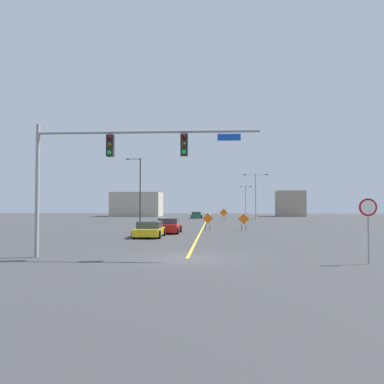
{
  "coord_description": "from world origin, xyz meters",
  "views": [
    {
      "loc": [
        1.27,
        -18.47,
        2.49
      ],
      "look_at": [
        -1.27,
        26.48,
        4.05
      ],
      "focal_mm": 36.6,
      "sensor_mm": 36.0,
      "label": 1
    }
  ],
  "objects_px": {
    "car_red_far": "(169,226)",
    "construction_sign_left_lane": "(208,219)",
    "traffic_signal_assembly": "(111,157)",
    "street_lamp_near_left": "(256,192)",
    "car_green_near": "(197,215)",
    "stop_sign": "(368,218)",
    "construction_sign_right_lane": "(224,213)",
    "construction_sign_median_far": "(244,220)",
    "street_lamp_mid_right": "(246,198)",
    "street_lamp_far_left": "(139,187)",
    "car_yellow_distant": "(150,229)"
  },
  "relations": [
    {
      "from": "car_red_far",
      "to": "construction_sign_left_lane",
      "type": "bearing_deg",
      "value": 51.5
    },
    {
      "from": "traffic_signal_assembly",
      "to": "street_lamp_near_left",
      "type": "xyz_separation_m",
      "value": [
        12.35,
        51.67,
        0.06
      ]
    },
    {
      "from": "car_green_near",
      "to": "car_red_far",
      "type": "bearing_deg",
      "value": -90.9
    },
    {
      "from": "stop_sign",
      "to": "traffic_signal_assembly",
      "type": "bearing_deg",
      "value": 173.18
    },
    {
      "from": "traffic_signal_assembly",
      "to": "car_red_far",
      "type": "distance_m",
      "value": 17.33
    },
    {
      "from": "construction_sign_right_lane",
      "to": "construction_sign_median_far",
      "type": "bearing_deg",
      "value": -86.27
    },
    {
      "from": "construction_sign_median_far",
      "to": "construction_sign_left_lane",
      "type": "relative_size",
      "value": 0.99
    },
    {
      "from": "construction_sign_left_lane",
      "to": "car_red_far",
      "type": "bearing_deg",
      "value": -128.5
    },
    {
      "from": "construction_sign_left_lane",
      "to": "car_red_far",
      "type": "xyz_separation_m",
      "value": [
        -3.47,
        -4.36,
        -0.44
      ]
    },
    {
      "from": "street_lamp_mid_right",
      "to": "construction_sign_right_lane",
      "type": "relative_size",
      "value": 3.62
    },
    {
      "from": "street_lamp_near_left",
      "to": "construction_sign_left_lane",
      "type": "height_order",
      "value": "street_lamp_near_left"
    },
    {
      "from": "street_lamp_mid_right",
      "to": "car_red_far",
      "type": "height_order",
      "value": "street_lamp_mid_right"
    },
    {
      "from": "construction_sign_median_far",
      "to": "construction_sign_right_lane",
      "type": "height_order",
      "value": "construction_sign_right_lane"
    },
    {
      "from": "construction_sign_median_far",
      "to": "car_red_far",
      "type": "height_order",
      "value": "construction_sign_median_far"
    },
    {
      "from": "street_lamp_far_left",
      "to": "street_lamp_near_left",
      "type": "relative_size",
      "value": 1.12
    },
    {
      "from": "street_lamp_far_left",
      "to": "car_green_near",
      "type": "xyz_separation_m",
      "value": [
        6.9,
        23.44,
        -4.4
      ]
    },
    {
      "from": "stop_sign",
      "to": "street_lamp_near_left",
      "type": "relative_size",
      "value": 0.34
    },
    {
      "from": "street_lamp_near_left",
      "to": "construction_sign_right_lane",
      "type": "relative_size",
      "value": 4.06
    },
    {
      "from": "car_yellow_distant",
      "to": "car_red_far",
      "type": "bearing_deg",
      "value": 77.9
    },
    {
      "from": "construction_sign_median_far",
      "to": "car_red_far",
      "type": "relative_size",
      "value": 0.43
    },
    {
      "from": "car_red_far",
      "to": "stop_sign",
      "type": "bearing_deg",
      "value": -59.59
    },
    {
      "from": "construction_sign_right_lane",
      "to": "car_yellow_distant",
      "type": "height_order",
      "value": "construction_sign_right_lane"
    },
    {
      "from": "construction_sign_median_far",
      "to": "car_red_far",
      "type": "distance_m",
      "value": 8.14
    },
    {
      "from": "construction_sign_median_far",
      "to": "construction_sign_right_lane",
      "type": "relative_size",
      "value": 0.85
    },
    {
      "from": "construction_sign_median_far",
      "to": "car_yellow_distant",
      "type": "height_order",
      "value": "construction_sign_median_far"
    },
    {
      "from": "construction_sign_median_far",
      "to": "street_lamp_mid_right",
      "type": "bearing_deg",
      "value": 85.22
    },
    {
      "from": "traffic_signal_assembly",
      "to": "construction_sign_right_lane",
      "type": "bearing_deg",
      "value": 81.5
    },
    {
      "from": "car_green_near",
      "to": "car_yellow_distant",
      "type": "bearing_deg",
      "value": -92.02
    },
    {
      "from": "stop_sign",
      "to": "car_green_near",
      "type": "xyz_separation_m",
      "value": [
        -10.01,
        59.87,
        -1.37
      ]
    },
    {
      "from": "street_lamp_near_left",
      "to": "construction_sign_median_far",
      "type": "relative_size",
      "value": 4.75
    },
    {
      "from": "street_lamp_near_left",
      "to": "construction_sign_median_far",
      "type": "distance_m",
      "value": 31.39
    },
    {
      "from": "traffic_signal_assembly",
      "to": "construction_sign_right_lane",
      "type": "distance_m",
      "value": 43.71
    },
    {
      "from": "stop_sign",
      "to": "construction_sign_median_far",
      "type": "bearing_deg",
      "value": 99.24
    },
    {
      "from": "construction_sign_left_lane",
      "to": "car_green_near",
      "type": "xyz_separation_m",
      "value": [
        -2.81,
        37.34,
        -0.49
      ]
    },
    {
      "from": "traffic_signal_assembly",
      "to": "construction_sign_right_lane",
      "type": "relative_size",
      "value": 5.39
    },
    {
      "from": "stop_sign",
      "to": "car_yellow_distant",
      "type": "bearing_deg",
      "value": 130.55
    },
    {
      "from": "street_lamp_near_left",
      "to": "construction_sign_right_lane",
      "type": "xyz_separation_m",
      "value": [
        -5.91,
        -8.59,
        -3.61
      ]
    },
    {
      "from": "street_lamp_near_left",
      "to": "street_lamp_mid_right",
      "type": "xyz_separation_m",
      "value": [
        0.26,
        25.61,
        -0.58
      ]
    },
    {
      "from": "car_yellow_distant",
      "to": "car_green_near",
      "type": "bearing_deg",
      "value": 87.98
    },
    {
      "from": "street_lamp_far_left",
      "to": "traffic_signal_assembly",
      "type": "bearing_deg",
      "value": -81.23
    },
    {
      "from": "street_lamp_far_left",
      "to": "construction_sign_right_lane",
      "type": "relative_size",
      "value": 4.54
    },
    {
      "from": "street_lamp_near_left",
      "to": "car_green_near",
      "type": "distance_m",
      "value": 13.52
    },
    {
      "from": "stop_sign",
      "to": "construction_sign_median_far",
      "type": "xyz_separation_m",
      "value": [
        -3.61,
        22.21,
        -0.9
      ]
    },
    {
      "from": "traffic_signal_assembly",
      "to": "car_red_far",
      "type": "relative_size",
      "value": 2.69
    },
    {
      "from": "traffic_signal_assembly",
      "to": "car_green_near",
      "type": "distance_m",
      "value": 58.67
    },
    {
      "from": "street_lamp_near_left",
      "to": "car_yellow_distant",
      "type": "xyz_separation_m",
      "value": [
        -12.49,
        -39.44,
        -4.29
      ]
    },
    {
      "from": "traffic_signal_assembly",
      "to": "street_lamp_far_left",
      "type": "xyz_separation_m",
      "value": [
        -5.41,
        35.06,
        0.16
      ]
    },
    {
      "from": "construction_sign_median_far",
      "to": "street_lamp_near_left",
      "type": "bearing_deg",
      "value": 81.77
    },
    {
      "from": "street_lamp_far_left",
      "to": "street_lamp_mid_right",
      "type": "height_order",
      "value": "street_lamp_far_left"
    },
    {
      "from": "traffic_signal_assembly",
      "to": "stop_sign",
      "type": "height_order",
      "value": "traffic_signal_assembly"
    }
  ]
}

